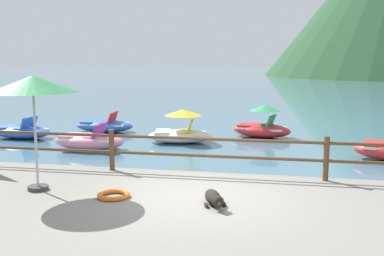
% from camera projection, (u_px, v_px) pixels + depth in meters
% --- Properties ---
extents(ground_plane, '(200.00, 200.00, 0.00)m').
position_uv_depth(ground_plane, '(268.00, 87.00, 47.46)').
color(ground_plane, '#477084').
extents(promenade_dock, '(28.00, 8.00, 0.40)m').
position_uv_depth(promenade_dock, '(175.00, 254.00, 6.51)').
color(promenade_dock, gray).
rests_on(promenade_dock, ground).
extents(dock_railing, '(23.92, 0.12, 0.95)m').
position_uv_depth(dock_railing, '(214.00, 149.00, 10.02)').
color(dock_railing, brown).
rests_on(dock_railing, promenade_dock).
extents(beach_umbrella, '(1.70, 1.70, 2.24)m').
position_uv_depth(beach_umbrella, '(33.00, 86.00, 8.67)').
color(beach_umbrella, '#B2B2B7').
rests_on(beach_umbrella, promenade_dock).
extents(dog_resting, '(0.52, 1.04, 0.26)m').
position_uv_depth(dog_resting, '(214.00, 198.00, 8.04)').
color(dog_resting, black).
rests_on(dog_resting, promenade_dock).
extents(life_ring, '(0.61, 0.61, 0.09)m').
position_uv_depth(life_ring, '(114.00, 195.00, 8.48)').
color(life_ring, orange).
rests_on(life_ring, promenade_dock).
extents(pedal_boat_0, '(2.34, 1.23, 0.88)m').
position_uv_depth(pedal_boat_0, '(89.00, 141.00, 14.89)').
color(pedal_boat_0, pink).
rests_on(pedal_boat_0, ground).
extents(pedal_boat_2, '(2.43, 1.36, 0.82)m').
position_uv_depth(pedal_boat_2, '(21.00, 131.00, 17.04)').
color(pedal_boat_2, blue).
rests_on(pedal_boat_2, ground).
extents(pedal_boat_3, '(2.43, 1.71, 1.23)m').
position_uv_depth(pedal_boat_3, '(262.00, 126.00, 17.23)').
color(pedal_boat_3, red).
rests_on(pedal_boat_3, ground).
extents(pedal_boat_5, '(2.50, 1.75, 1.18)m').
position_uv_depth(pedal_boat_5, '(180.00, 131.00, 16.16)').
color(pedal_boat_5, white).
rests_on(pedal_boat_5, ground).
extents(pedal_boat_6, '(2.37, 1.25, 0.83)m').
position_uv_depth(pedal_boat_6, '(104.00, 126.00, 18.48)').
color(pedal_boat_6, blue).
rests_on(pedal_boat_6, ground).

